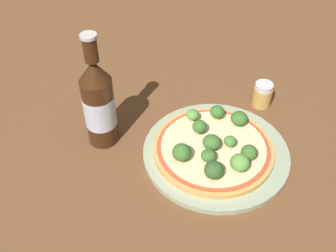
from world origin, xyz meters
name	(u,v)px	position (x,y,z in m)	size (l,w,h in m)	color
ground_plane	(206,156)	(0.00, 0.00, 0.00)	(3.00, 3.00, 0.00)	brown
plate	(216,152)	(0.01, -0.01, 0.01)	(0.29, 0.29, 0.01)	#93A384
pizza	(213,148)	(0.01, -0.01, 0.02)	(0.24, 0.24, 0.01)	tan
broccoli_floret_0	(208,156)	(-0.03, -0.02, 0.04)	(0.03, 0.03, 0.03)	#89A866
broccoli_floret_1	(200,127)	(0.02, 0.03, 0.04)	(0.03, 0.03, 0.03)	#89A866
broccoli_floret_2	(239,118)	(0.09, -0.02, 0.04)	(0.03, 0.03, 0.03)	#89A866
broccoli_floret_3	(182,152)	(-0.06, 0.02, 0.04)	(0.04, 0.04, 0.04)	#89A866
broccoli_floret_4	(240,163)	(-0.02, -0.08, 0.04)	(0.04, 0.04, 0.03)	#89A866
broccoli_floret_5	(217,112)	(0.08, 0.03, 0.04)	(0.03, 0.03, 0.03)	#89A866
broccoli_floret_6	(249,153)	(0.02, -0.08, 0.04)	(0.03, 0.03, 0.03)	#89A866
broccoli_floret_7	(214,170)	(-0.05, -0.05, 0.04)	(0.04, 0.04, 0.03)	#89A866
broccoli_floret_8	(230,141)	(0.03, -0.03, 0.04)	(0.02, 0.02, 0.02)	#89A866
broccoli_floret_9	(212,142)	(0.00, -0.01, 0.04)	(0.03, 0.03, 0.03)	#89A866
broccoli_floret_10	(193,115)	(0.04, 0.07, 0.04)	(0.03, 0.03, 0.03)	#89A866
beer_bottle	(99,103)	(-0.09, 0.19, 0.09)	(0.06, 0.06, 0.24)	#381E0F
pepper_shaker	(263,95)	(0.21, -0.01, 0.03)	(0.04, 0.04, 0.06)	tan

